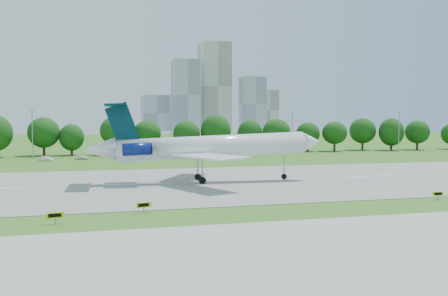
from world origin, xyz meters
TOP-DOWN VIEW (x-y plane):
  - ground at (0.00, 0.00)m, footprint 600.00×600.00m
  - runway at (0.00, 25.00)m, footprint 400.00×45.00m
  - taxiway at (0.00, -18.00)m, footprint 400.00×23.00m
  - tree_line at (0.00, 92.00)m, footprint 288.40×8.40m
  - light_poles at (-2.50, 82.00)m, footprint 175.90×0.25m
  - skyline at (100.16, 390.61)m, footprint 127.00×52.00m
  - airliner at (10.60, 25.10)m, footprint 37.80×27.53m
  - taxi_sign_left at (-0.72, 1.52)m, footprint 1.58×0.65m
  - taxi_sign_centre at (-9.36, -1.98)m, footprint 1.58×0.49m
  - taxi_sign_right at (35.03, 0.87)m, footprint 1.42×0.23m
  - service_vehicle_a at (-16.49, 74.69)m, footprint 3.69×2.12m
  - service_vehicle_b at (-8.16, 76.77)m, footprint 3.38×2.56m

SIDE VIEW (x-z plane):
  - ground at x=0.00m, z-range 0.00..0.00m
  - runway at x=0.00m, z-range 0.00..0.08m
  - taxiway at x=0.00m, z-range 0.00..0.08m
  - service_vehicle_b at x=-8.16m, z-range 0.00..1.07m
  - service_vehicle_a at x=-16.49m, z-range 0.00..1.15m
  - taxi_sign_right at x=35.03m, z-range 0.24..1.23m
  - taxi_sign_centre at x=-9.36m, z-range 0.26..1.38m
  - taxi_sign_left at x=-0.72m, z-range 0.27..1.39m
  - airliner at x=10.60m, z-range -0.55..11.97m
  - tree_line at x=0.00m, z-range 0.99..11.39m
  - light_poles at x=-2.50m, z-range 0.24..12.43m
  - skyline at x=100.16m, z-range -9.54..70.46m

